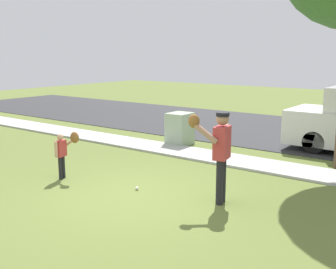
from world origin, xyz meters
name	(u,v)px	position (x,y,z in m)	size (l,w,h in m)	color
ground_plane	(220,160)	(0.00, 3.50, 0.00)	(48.00, 48.00, 0.00)	olive
sidewalk_strip	(221,158)	(0.00, 3.60, 0.03)	(36.00, 1.20, 0.06)	#B2B2AD
road_surface	(288,131)	(0.00, 8.60, 0.01)	(36.00, 6.80, 0.02)	#2D2D30
person_adult	(220,147)	(1.58, 0.64, 1.10)	(0.69, 0.75, 1.77)	black
person_child	(64,149)	(-2.03, -0.08, 0.70)	(0.46, 0.49, 1.09)	black
baseball	(137,188)	(-0.18, 0.28, 0.04)	(0.07, 0.07, 0.07)	white
utility_cabinet	(180,129)	(-1.98, 4.46, 0.50)	(0.66, 0.75, 1.01)	#9EB293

